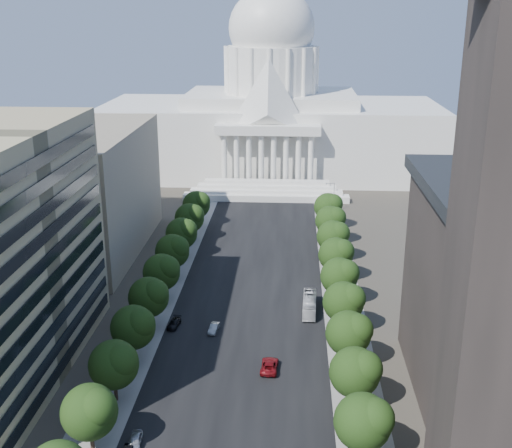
% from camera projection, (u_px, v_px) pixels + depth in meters
% --- Properties ---
extents(road_asphalt, '(30.00, 260.00, 0.01)m').
position_uv_depth(road_asphalt, '(255.00, 269.00, 148.38)').
color(road_asphalt, black).
rests_on(road_asphalt, ground).
extents(sidewalk_left, '(8.00, 260.00, 0.02)m').
position_uv_depth(sidewalk_left, '(174.00, 267.00, 149.45)').
color(sidewalk_left, gray).
rests_on(sidewalk_left, ground).
extents(sidewalk_right, '(8.00, 260.00, 0.02)m').
position_uv_depth(sidewalk_right, '(337.00, 270.00, 147.31)').
color(sidewalk_right, gray).
rests_on(sidewalk_right, ground).
extents(capitol, '(120.00, 56.00, 73.00)m').
position_uv_depth(capitol, '(271.00, 118.00, 231.94)').
color(capitol, white).
rests_on(capitol, ground).
extents(office_block_left_far, '(38.00, 52.00, 30.00)m').
position_uv_depth(office_block_left_far, '(61.00, 191.00, 155.82)').
color(office_block_left_far, gray).
rests_on(office_block_left_far, ground).
extents(tree_l_b, '(7.79, 7.60, 9.97)m').
position_uv_depth(tree_l_b, '(91.00, 411.00, 84.64)').
color(tree_l_b, '#33261C').
rests_on(tree_l_b, ground).
extents(tree_l_c, '(7.79, 7.60, 9.97)m').
position_uv_depth(tree_l_c, '(115.00, 364.00, 96.01)').
color(tree_l_c, '#33261C').
rests_on(tree_l_c, ground).
extents(tree_l_d, '(7.79, 7.60, 9.97)m').
position_uv_depth(tree_l_d, '(135.00, 326.00, 107.37)').
color(tree_l_d, '#33261C').
rests_on(tree_l_d, ground).
extents(tree_l_e, '(7.79, 7.60, 9.97)m').
position_uv_depth(tree_l_e, '(150.00, 296.00, 118.74)').
color(tree_l_e, '#33261C').
rests_on(tree_l_e, ground).
extents(tree_l_f, '(7.79, 7.60, 9.97)m').
position_uv_depth(tree_l_f, '(163.00, 271.00, 130.11)').
color(tree_l_f, '#33261C').
rests_on(tree_l_f, ground).
extents(tree_l_g, '(7.79, 7.60, 9.97)m').
position_uv_depth(tree_l_g, '(174.00, 250.00, 141.47)').
color(tree_l_g, '#33261C').
rests_on(tree_l_g, ground).
extents(tree_l_h, '(7.79, 7.60, 9.97)m').
position_uv_depth(tree_l_h, '(183.00, 233.00, 152.84)').
color(tree_l_h, '#33261C').
rests_on(tree_l_h, ground).
extents(tree_l_i, '(7.79, 7.60, 9.97)m').
position_uv_depth(tree_l_i, '(191.00, 217.00, 164.20)').
color(tree_l_i, '#33261C').
rests_on(tree_l_i, ground).
extents(tree_l_j, '(7.79, 7.60, 9.97)m').
position_uv_depth(tree_l_j, '(197.00, 204.00, 175.57)').
color(tree_l_j, '#33261C').
rests_on(tree_l_j, ground).
extents(tree_r_b, '(7.79, 7.60, 9.97)m').
position_uv_depth(tree_r_b, '(366.00, 421.00, 82.61)').
color(tree_r_b, '#33261C').
rests_on(tree_r_b, ground).
extents(tree_r_c, '(7.79, 7.60, 9.97)m').
position_uv_depth(tree_r_c, '(357.00, 371.00, 93.98)').
color(tree_r_c, '#33261C').
rests_on(tree_r_c, ground).
extents(tree_r_d, '(7.79, 7.60, 9.97)m').
position_uv_depth(tree_r_d, '(351.00, 332.00, 105.34)').
color(tree_r_d, '#33261C').
rests_on(tree_r_d, ground).
extents(tree_r_e, '(7.79, 7.60, 9.97)m').
position_uv_depth(tree_r_e, '(345.00, 301.00, 116.71)').
color(tree_r_e, '#33261C').
rests_on(tree_r_e, ground).
extents(tree_r_f, '(7.79, 7.60, 9.97)m').
position_uv_depth(tree_r_f, '(341.00, 275.00, 128.08)').
color(tree_r_f, '#33261C').
rests_on(tree_r_f, ground).
extents(tree_r_g, '(7.79, 7.60, 9.97)m').
position_uv_depth(tree_r_g, '(337.00, 254.00, 139.44)').
color(tree_r_g, '#33261C').
rests_on(tree_r_g, ground).
extents(tree_r_h, '(7.79, 7.60, 9.97)m').
position_uv_depth(tree_r_h, '(334.00, 235.00, 150.81)').
color(tree_r_h, '#33261C').
rests_on(tree_r_h, ground).
extents(tree_r_i, '(7.79, 7.60, 9.97)m').
position_uv_depth(tree_r_i, '(332.00, 220.00, 162.17)').
color(tree_r_i, '#33261C').
rests_on(tree_r_i, ground).
extents(tree_r_j, '(7.79, 7.60, 9.97)m').
position_uv_depth(tree_r_j, '(329.00, 206.00, 173.54)').
color(tree_r_j, '#33261C').
rests_on(tree_r_j, ground).
extents(streetlight_b, '(2.61, 0.44, 9.00)m').
position_uv_depth(streetlight_b, '(368.00, 378.00, 93.33)').
color(streetlight_b, gray).
rests_on(streetlight_b, ground).
extents(streetlight_c, '(2.61, 0.44, 9.00)m').
position_uv_depth(streetlight_c, '(354.00, 304.00, 117.00)').
color(streetlight_c, gray).
rests_on(streetlight_c, ground).
extents(streetlight_d, '(2.61, 0.44, 9.00)m').
position_uv_depth(streetlight_d, '(344.00, 255.00, 140.68)').
color(streetlight_d, gray).
rests_on(streetlight_d, ground).
extents(streetlight_e, '(2.61, 0.44, 9.00)m').
position_uv_depth(streetlight_e, '(337.00, 220.00, 164.36)').
color(streetlight_e, gray).
rests_on(streetlight_e, ground).
extents(streetlight_f, '(2.61, 0.44, 9.00)m').
position_uv_depth(streetlight_f, '(332.00, 193.00, 188.04)').
color(streetlight_f, gray).
rests_on(streetlight_f, ground).
extents(car_silver, '(1.94, 4.30, 1.37)m').
position_uv_depth(car_silver, '(214.00, 328.00, 119.01)').
color(car_silver, '#9A9DA1').
rests_on(car_silver, ground).
extents(car_red, '(3.02, 6.02, 1.63)m').
position_uv_depth(car_red, '(269.00, 366.00, 106.21)').
color(car_red, maroon).
rests_on(car_red, ground).
extents(car_dark_b, '(2.41, 4.78, 1.33)m').
position_uv_depth(car_dark_b, '(174.00, 324.00, 120.83)').
color(car_dark_b, black).
rests_on(car_dark_b, ground).
extents(car_parked, '(2.17, 4.58, 1.51)m').
position_uv_depth(car_parked, '(135.00, 441.00, 87.62)').
color(car_parked, '#97999E').
rests_on(car_parked, ground).
extents(city_bus, '(2.90, 10.83, 2.99)m').
position_uv_depth(city_bus, '(309.00, 304.00, 126.76)').
color(city_bus, silver).
rests_on(city_bus, ground).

